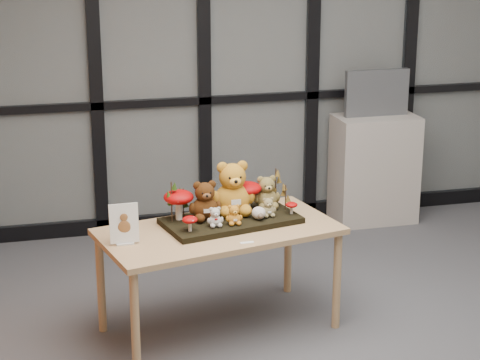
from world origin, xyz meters
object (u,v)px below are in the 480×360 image
object	(u,v)px
display_table	(219,239)
bear_tan_back	(266,190)
bear_small_yellow	(234,213)
monitor	(377,93)
sign_holder	(124,226)
mushroom_back_left	(179,204)
mushroom_front_right	(292,207)
bear_brown_medium	(205,198)
mushroom_back_right	(247,194)
bear_white_bow	(215,216)
mushroom_front_left	(190,223)
plush_cream_hedgehog	(259,212)
diorama_tray	(231,221)
cabinet	(374,169)
bear_pooh_yellow	(232,185)
bear_beige_small	(268,206)

from	to	relation	value
display_table	bear_tan_back	distance (m)	0.47
bear_tan_back	bear_small_yellow	xyz separation A→B (m)	(-0.27, -0.25, -0.05)
monitor	sign_holder	bearing A→B (deg)	-141.99
mushroom_back_left	sign_holder	size ratio (longest dim) A/B	0.84
sign_holder	monitor	distance (m)	2.90
bear_small_yellow	mushroom_front_right	distance (m)	0.40
bear_brown_medium	mushroom_back_right	size ratio (longest dim) A/B	1.34
bear_white_bow	sign_holder	world-z (taller)	sign_holder
bear_small_yellow	mushroom_front_left	bearing A→B (deg)	178.31
plush_cream_hedgehog	mushroom_front_right	xyz separation A→B (m)	(0.22, 0.05, -0.00)
diorama_tray	bear_white_bow	bearing A→B (deg)	-149.30
bear_small_yellow	bear_brown_medium	bearing A→B (deg)	125.23
display_table	diorama_tray	distance (m)	0.15
display_table	bear_small_yellow	xyz separation A→B (m)	(0.08, -0.04, 0.17)
display_table	cabinet	xyz separation A→B (m)	(1.69, 1.65, -0.15)
mushroom_back_right	bear_brown_medium	bearing A→B (deg)	-160.05
bear_pooh_yellow	bear_brown_medium	world-z (taller)	bear_pooh_yellow
display_table	bear_brown_medium	bearing A→B (deg)	110.90
bear_brown_medium	bear_small_yellow	distance (m)	0.21
mushroom_back_right	monitor	bearing A→B (deg)	44.92
cabinet	bear_tan_back	bearing A→B (deg)	-133.03
bear_tan_back	bear_white_bow	xyz separation A→B (m)	(-0.39, -0.25, -0.05)
bear_tan_back	mushroom_back_right	size ratio (longest dim) A/B	1.17
bear_pooh_yellow	mushroom_front_right	distance (m)	0.39
bear_beige_small	monitor	world-z (taller)	monitor
bear_small_yellow	monitor	bearing A→B (deg)	34.08
bear_pooh_yellow	mushroom_back_left	world-z (taller)	bear_pooh_yellow
bear_pooh_yellow	plush_cream_hedgehog	xyz separation A→B (m)	(0.13, -0.15, -0.14)
bear_pooh_yellow	bear_beige_small	distance (m)	0.26
mushroom_back_left	mushroom_front_right	size ratio (longest dim) A/B	2.45
bear_small_yellow	mushroom_back_left	distance (m)	0.35
bear_pooh_yellow	plush_cream_hedgehog	bearing A→B (deg)	-62.10
cabinet	diorama_tray	bearing A→B (deg)	-135.55
diorama_tray	mushroom_back_left	world-z (taller)	mushroom_back_left
bear_tan_back	bear_beige_small	distance (m)	0.17
bear_tan_back	monitor	bearing A→B (deg)	34.84
diorama_tray	plush_cream_hedgehog	xyz separation A→B (m)	(0.16, -0.06, 0.06)
bear_tan_back	mushroom_front_right	bearing A→B (deg)	-64.87
bear_small_yellow	bear_white_bow	bearing A→B (deg)	170.44
mushroom_front_right	sign_holder	bearing A→B (deg)	-170.82
display_table	bear_small_yellow	size ratio (longest dim) A/B	11.39
display_table	plush_cream_hedgehog	world-z (taller)	plush_cream_hedgehog
sign_holder	bear_tan_back	bearing A→B (deg)	17.92
bear_pooh_yellow	mushroom_back_left	size ratio (longest dim) A/B	1.81
bear_tan_back	mushroom_back_left	world-z (taller)	bear_tan_back
bear_tan_back	bear_brown_medium	bearing A→B (deg)	-177.31
bear_brown_medium	monitor	size ratio (longest dim) A/B	0.49
mushroom_back_left	mushroom_back_right	distance (m)	0.46
display_table	mushroom_front_left	xyz separation A→B (m)	(-0.19, -0.09, 0.15)
mushroom_back_right	sign_holder	size ratio (longest dim) A/B	0.82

